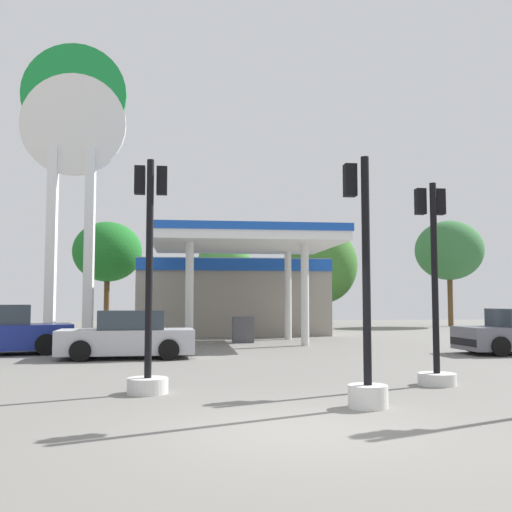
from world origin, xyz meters
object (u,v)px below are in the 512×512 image
at_px(traffic_signal_3, 365,334).
at_px(tree_1, 107,252).
at_px(tree_2, 224,262).
at_px(tree_3, 322,265).
at_px(traffic_signal_0, 149,314).
at_px(traffic_signal_1, 435,313).
at_px(car_0, 127,336).
at_px(tree_4, 449,251).
at_px(station_pole_sign, 73,147).

relative_size(traffic_signal_3, tree_1, 0.63).
bearing_deg(tree_2, tree_3, 11.74).
distance_m(traffic_signal_0, tree_1, 27.41).
bearing_deg(traffic_signal_1, car_0, 136.89).
bearing_deg(car_0, tree_2, 76.99).
bearing_deg(tree_4, traffic_signal_3, -117.28).
xyz_separation_m(traffic_signal_0, tree_1, (-4.32, 26.86, 3.37)).
relative_size(station_pole_sign, traffic_signal_1, 3.07).
distance_m(traffic_signal_3, tree_1, 30.19).
relative_size(car_0, tree_1, 0.62).
height_order(car_0, traffic_signal_0, traffic_signal_0).
height_order(tree_3, tree_4, tree_4).
bearing_deg(traffic_signal_1, tree_4, 64.48).
bearing_deg(station_pole_sign, tree_1, 89.79).
height_order(tree_1, tree_3, tree_1).
height_order(station_pole_sign, tree_3, station_pole_sign).
distance_m(tree_1, tree_2, 7.63).
distance_m(car_0, tree_3, 22.37).
bearing_deg(traffic_signal_0, tree_2, 83.05).
relative_size(traffic_signal_0, traffic_signal_1, 1.06).
distance_m(traffic_signal_1, tree_2, 24.95).
bearing_deg(tree_1, traffic_signal_1, -68.57).
bearing_deg(tree_4, station_pole_sign, -151.39).
relative_size(car_0, traffic_signal_0, 0.93).
bearing_deg(tree_4, car_0, -134.42).
height_order(station_pole_sign, tree_4, station_pole_sign).
height_order(car_0, tree_4, tree_4).
bearing_deg(traffic_signal_3, traffic_signal_0, 151.92).
xyz_separation_m(station_pole_sign, tree_3, (14.02, 11.53, -4.51)).
bearing_deg(station_pole_sign, traffic_signal_3, -64.34).
relative_size(car_0, traffic_signal_1, 0.98).
distance_m(traffic_signal_1, tree_1, 28.59).
bearing_deg(traffic_signal_3, traffic_signal_1, 46.63).
bearing_deg(traffic_signal_3, tree_1, 105.63).
distance_m(traffic_signal_0, tree_3, 28.26).
bearing_deg(traffic_signal_1, tree_3, 82.11).
bearing_deg(traffic_signal_0, tree_1, 99.14).
height_order(traffic_signal_1, tree_1, tree_1).
bearing_deg(tree_1, tree_3, -1.76).
relative_size(tree_2, tree_3, 0.86).
distance_m(car_0, traffic_signal_0, 7.25).
distance_m(car_0, traffic_signal_1, 9.82).
bearing_deg(traffic_signal_3, tree_3, 78.28).
height_order(car_0, tree_2, tree_2).
xyz_separation_m(traffic_signal_1, traffic_signal_3, (-2.30, -2.43, -0.31)).
bearing_deg(traffic_signal_0, traffic_signal_1, 4.07).
relative_size(station_pole_sign, traffic_signal_0, 2.91).
height_order(traffic_signal_1, tree_2, tree_2).
height_order(station_pole_sign, tree_1, station_pole_sign).
bearing_deg(tree_4, traffic_signal_0, -124.55).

